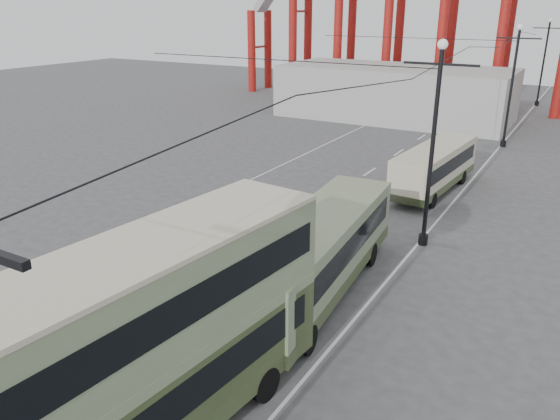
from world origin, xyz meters
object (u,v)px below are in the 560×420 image
Objects in this scene: single_decker_green at (319,252)px; single_decker_cream at (435,167)px; pedestrian at (289,250)px; double_decker_bus at (151,340)px.

single_decker_green reaches higher than single_decker_cream.
single_decker_green is 2.67m from pedestrian.
double_decker_bus reaches higher than single_decker_green.
single_decker_green is 6.54× the size of pedestrian.
single_decker_green reaches higher than pedestrian.
single_decker_green is (0.03, 9.03, -1.36)m from double_decker_bus.
single_decker_green is at bearing 150.21° from pedestrian.
double_decker_bus is 23.86m from single_decker_cream.
pedestrian is (-2.06, 10.42, -2.27)m from double_decker_bus.
single_decker_cream is 13.63m from pedestrian.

